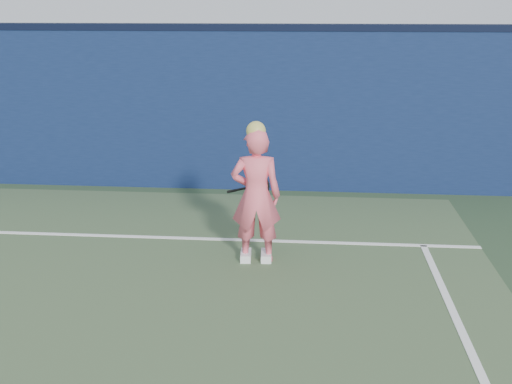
{
  "coord_description": "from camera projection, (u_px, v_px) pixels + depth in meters",
  "views": [
    {
      "loc": [
        3.37,
        -3.61,
        2.94
      ],
      "look_at": [
        2.76,
        3.39,
        0.84
      ],
      "focal_mm": 45.0,
      "sensor_mm": 36.0,
      "label": 1
    }
  ],
  "objects": [
    {
      "name": "player",
      "position": [
        256.0,
        195.0,
        7.35
      ],
      "size": [
        0.6,
        0.41,
        1.66
      ],
      "rotation": [
        0.0,
        0.0,
        3.21
      ],
      "color": "#F86073",
      "rests_on": "ground"
    },
    {
      "name": "wall_cap",
      "position": [
        98.0,
        27.0,
        10.04
      ],
      "size": [
        24.0,
        0.42,
        0.1
      ],
      "primitive_type": "cube",
      "color": "black",
      "rests_on": "backstop_wall"
    },
    {
      "name": "backstop_wall",
      "position": [
        104.0,
        109.0,
        10.42
      ],
      "size": [
        24.0,
        0.4,
        2.5
      ],
      "primitive_type": "cube",
      "color": "#0E1C3E",
      "rests_on": "ground"
    },
    {
      "name": "racket",
      "position": [
        256.0,
        187.0,
        7.74
      ],
      "size": [
        0.54,
        0.15,
        0.29
      ],
      "rotation": [
        0.0,
        0.0,
        -0.26
      ],
      "color": "black",
      "rests_on": "ground"
    }
  ]
}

